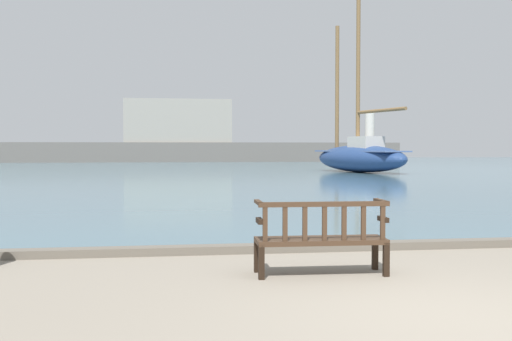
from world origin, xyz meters
name	(u,v)px	position (x,y,z in m)	size (l,w,h in m)	color
ground_plane	(456,316)	(0.00, 0.00, 0.00)	(160.00, 160.00, 0.00)	gray
harbor_water	(195,167)	(0.00, 44.00, 0.04)	(100.00, 80.00, 0.08)	slate
quay_edge_kerb	(341,246)	(0.00, 3.85, 0.06)	(40.00, 0.30, 0.12)	#675F54
park_bench	(321,237)	(-0.77, 2.07, 0.47)	(1.62, 0.57, 0.92)	black
sailboat_outer_starboard	(360,155)	(9.07, 31.26, 1.10)	(4.70, 8.94, 11.15)	navy
far_breakwater	(186,143)	(-0.06, 59.75, 2.01)	(44.34, 2.40, 6.42)	#66605B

